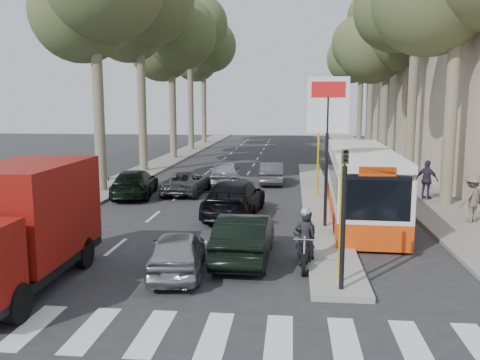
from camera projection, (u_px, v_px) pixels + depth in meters
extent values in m
plane|color=#28282B|center=(219.00, 271.00, 14.28)|extent=(120.00, 120.00, 0.00)
cube|color=gray|center=(381.00, 165.00, 37.98)|extent=(3.20, 70.00, 0.12)
cube|color=gray|center=(173.00, 158.00, 42.62)|extent=(2.40, 64.00, 0.12)
cube|color=gray|center=(317.00, 198.00, 24.76)|extent=(1.50, 26.00, 0.16)
cube|color=#B7A88E|center=(447.00, 65.00, 44.92)|extent=(11.00, 20.00, 16.00)
cylinder|color=yellow|center=(341.00, 221.00, 12.70)|extent=(0.10, 0.10, 3.50)
cylinder|color=yellow|center=(326.00, 183.00, 18.60)|extent=(0.10, 0.10, 3.50)
cylinder|color=yellow|center=(318.00, 164.00, 24.50)|extent=(0.10, 0.10, 3.50)
cylinder|color=black|center=(326.00, 160.00, 18.48)|extent=(0.12, 0.12, 5.20)
cube|color=white|center=(328.00, 105.00, 18.17)|extent=(1.50, 0.10, 2.00)
cube|color=red|center=(328.00, 89.00, 18.03)|extent=(1.20, 0.02, 0.55)
cylinder|color=black|center=(343.00, 232.00, 12.24)|extent=(0.12, 0.12, 3.20)
imported|color=black|center=(345.00, 170.00, 12.01)|extent=(0.16, 0.41, 1.00)
cylinder|color=#6B604C|center=(99.00, 112.00, 26.26)|extent=(0.56, 0.56, 8.40)
sphere|color=#515831|center=(80.00, 12.00, 26.18)|extent=(5.20, 5.20, 5.20)
cylinder|color=#6B604C|center=(142.00, 106.00, 34.09)|extent=(0.56, 0.56, 8.96)
sphere|color=#515831|center=(128.00, 23.00, 33.96)|extent=(5.20, 5.20, 5.20)
cylinder|color=#6B604C|center=(173.00, 110.00, 42.00)|extent=(0.56, 0.56, 8.12)
sphere|color=#515831|center=(161.00, 50.00, 41.95)|extent=(5.20, 5.20, 5.20)
sphere|color=#515831|center=(180.00, 33.00, 40.20)|extent=(5.80, 5.80, 5.80)
sphere|color=#515831|center=(177.00, 22.00, 41.97)|extent=(4.80, 4.80, 4.80)
cylinder|color=#6B604C|center=(191.00, 102.00, 49.77)|extent=(0.56, 0.56, 9.52)
sphere|color=#515831|center=(181.00, 42.00, 49.59)|extent=(5.20, 5.20, 5.20)
sphere|color=#515831|center=(197.00, 25.00, 47.81)|extent=(5.80, 5.80, 5.80)
sphere|color=#515831|center=(194.00, 14.00, 49.55)|extent=(4.80, 4.80, 4.80)
cylinder|color=#6B604C|center=(204.00, 106.00, 57.71)|extent=(0.56, 0.56, 8.68)
sphere|color=#515831|center=(196.00, 59.00, 57.61)|extent=(5.20, 5.20, 5.20)
sphere|color=#515831|center=(210.00, 46.00, 55.85)|extent=(5.80, 5.80, 5.80)
sphere|color=#515831|center=(207.00, 37.00, 57.60)|extent=(4.80, 4.80, 4.80)
cylinder|color=#6B604C|center=(451.00, 114.00, 22.56)|extent=(0.56, 0.56, 8.40)
cylinder|color=#6B604C|center=(412.00, 104.00, 30.36)|extent=(0.56, 0.56, 9.24)
sphere|color=#515831|center=(397.00, 8.00, 30.20)|extent=(5.20, 5.20, 5.20)
cylinder|color=#6B604C|center=(385.00, 113.00, 38.35)|extent=(0.56, 0.56, 7.84)
sphere|color=#515831|center=(372.00, 49.00, 38.32)|extent=(5.20, 5.20, 5.20)
sphere|color=#515831|center=(403.00, 31.00, 36.58)|extent=(5.80, 5.80, 5.80)
sphere|color=#515831|center=(389.00, 19.00, 38.35)|extent=(4.80, 4.80, 4.80)
cylinder|color=#6B604C|center=(370.00, 105.00, 46.12)|extent=(0.56, 0.56, 8.96)
sphere|color=#515831|center=(360.00, 44.00, 45.99)|extent=(5.20, 5.20, 5.20)
sphere|color=#515831|center=(385.00, 27.00, 44.22)|extent=(5.80, 5.80, 5.80)
sphere|color=#515831|center=(374.00, 16.00, 45.97)|extent=(4.80, 4.80, 4.80)
cylinder|color=#6B604C|center=(360.00, 107.00, 54.02)|extent=(0.56, 0.56, 8.40)
sphere|color=#515831|center=(351.00, 59.00, 53.94)|extent=(5.20, 5.20, 5.20)
sphere|color=#515831|center=(372.00, 45.00, 52.18)|extent=(5.80, 5.80, 5.80)
sphere|color=#515831|center=(363.00, 36.00, 53.94)|extent=(4.80, 4.80, 4.80)
imported|color=#A1A3A8|center=(177.00, 252.00, 13.96)|extent=(1.86, 3.74, 1.22)
imported|color=black|center=(245.00, 237.00, 15.21)|extent=(1.62, 4.33, 1.41)
imported|color=#484A4F|center=(187.00, 182.00, 26.30)|extent=(2.13, 4.28, 1.17)
imported|color=black|center=(234.00, 198.00, 21.09)|extent=(2.45, 5.33, 1.51)
imported|color=#ACAEB4|center=(225.00, 173.00, 28.69)|extent=(2.18, 4.39, 1.44)
imported|color=#55565D|center=(272.00, 173.00, 29.49)|extent=(1.41, 3.79, 1.24)
imported|color=black|center=(135.00, 183.00, 25.45)|extent=(2.50, 4.89, 1.36)
cube|color=black|center=(19.00, 268.00, 12.82)|extent=(2.26, 5.90, 0.24)
cylinder|color=black|center=(17.00, 303.00, 10.84)|extent=(0.31, 0.88, 0.88)
cylinder|color=black|center=(18.00, 251.00, 14.65)|extent=(0.31, 0.88, 0.88)
cylinder|color=black|center=(84.00, 253.00, 14.49)|extent=(0.31, 0.88, 0.88)
cube|color=maroon|center=(31.00, 209.00, 13.39)|extent=(2.33, 4.14, 2.44)
cube|color=#E8420C|center=(359.00, 204.00, 20.99)|extent=(2.75, 10.87, 0.84)
cube|color=white|center=(360.00, 177.00, 20.82)|extent=(2.75, 10.87, 1.41)
cube|color=black|center=(361.00, 171.00, 20.78)|extent=(2.76, 10.44, 0.80)
cube|color=white|center=(361.00, 152.00, 20.66)|extent=(2.75, 10.87, 0.28)
cube|color=black|center=(376.00, 198.00, 15.55)|extent=(2.06, 0.14, 1.41)
cube|color=#E8420C|center=(378.00, 172.00, 15.43)|extent=(1.13, 0.10, 0.30)
cylinder|color=black|center=(337.00, 225.00, 17.77)|extent=(0.30, 0.91, 0.90)
cylinder|color=black|center=(399.00, 228.00, 17.48)|extent=(0.30, 0.91, 0.90)
cylinder|color=black|center=(331.00, 192.00, 24.32)|extent=(0.30, 0.91, 0.90)
cylinder|color=black|center=(376.00, 193.00, 24.02)|extent=(0.30, 0.91, 0.90)
cylinder|color=black|center=(304.00, 265.00, 13.83)|extent=(0.13, 0.62, 0.62)
cylinder|color=black|center=(305.00, 250.00, 15.24)|extent=(0.13, 0.62, 0.62)
cylinder|color=silver|center=(304.00, 251.00, 13.84)|extent=(0.08, 0.39, 0.77)
cube|color=black|center=(305.00, 252.00, 14.56)|extent=(0.25, 0.73, 0.29)
cube|color=black|center=(305.00, 245.00, 14.34)|extent=(0.31, 0.45, 0.21)
cube|color=black|center=(305.00, 243.00, 14.81)|extent=(0.30, 0.64, 0.12)
cylinder|color=silver|center=(304.00, 240.00, 13.85)|extent=(0.60, 0.07, 0.04)
imported|color=black|center=(305.00, 238.00, 14.50)|extent=(0.61, 0.42, 1.62)
imported|color=black|center=(305.00, 236.00, 14.88)|extent=(0.76, 0.45, 1.51)
sphere|color=#B2B2B7|center=(305.00, 212.00, 14.34)|extent=(0.27, 0.27, 0.27)
sphere|color=#B2B2B7|center=(306.00, 211.00, 14.74)|extent=(0.27, 0.27, 0.27)
imported|color=#362D43|center=(427.00, 180.00, 24.10)|extent=(1.18, 1.12, 1.86)
imported|color=#705E54|center=(472.00, 198.00, 19.49)|extent=(1.28, 1.11, 1.84)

